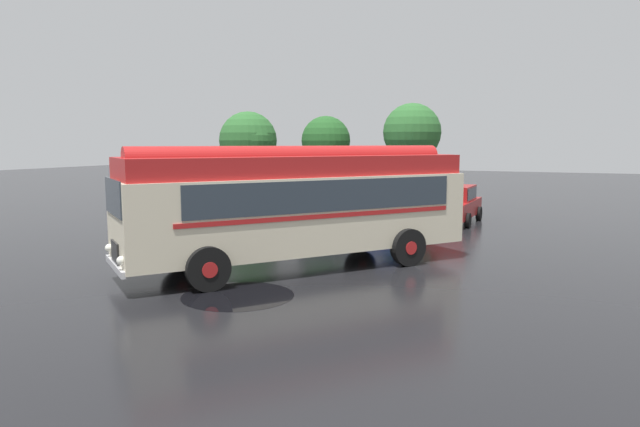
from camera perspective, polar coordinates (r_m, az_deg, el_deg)
name	(u,v)px	position (r m, az deg, el deg)	size (l,w,h in m)	color
ground_plane	(280,265)	(16.84, -4.06, -5.18)	(120.00, 120.00, 0.00)	black
vintage_bus	(299,202)	(16.19, -2.15, 1.13)	(8.14, 9.45, 3.49)	beige
car_near_left	(389,201)	(27.13, 6.87, 1.28)	(2.01, 4.23, 1.66)	navy
car_mid_left	(454,204)	(26.20, 13.27, 0.93)	(2.08, 4.26, 1.66)	maroon
box_van	(340,187)	(28.77, 2.02, 2.69)	(2.33, 5.77, 2.50)	#B2B7BC
tree_far_left	(249,141)	(36.54, -7.08, 7.24)	(3.65, 3.65, 5.54)	#4C3823
tree_left_of_centre	(327,142)	(34.59, 0.70, 7.20)	(2.95, 2.95, 5.17)	#4C3823
tree_centre	(413,133)	(32.68, 9.26, 7.99)	(3.24, 3.24, 5.77)	#4C3823
puddle_patch	(238,296)	(13.67, -8.20, -8.13)	(2.65, 2.65, 0.01)	black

